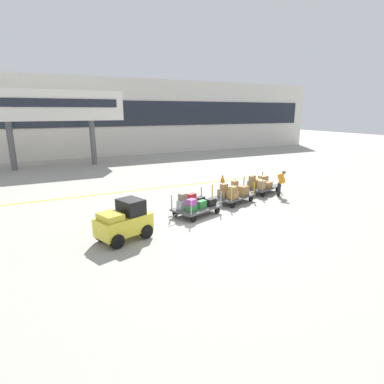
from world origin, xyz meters
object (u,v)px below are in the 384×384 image
Objects in this scene: baggage_cart_middle at (233,193)px; baggage_cart_tail at (261,184)px; baggage_handler at (281,182)px; safety_cone_near at (223,178)px; baggage_tug at (124,221)px; baggage_cart_lead at (195,205)px.

baggage_cart_tail is (2.77, 1.07, -0.02)m from baggage_cart_middle.
baggage_cart_middle is at bearing 178.03° from baggage_handler.
baggage_cart_tail is 5.58× the size of safety_cone_near.
baggage_tug is at bearing -141.53° from safety_cone_near.
baggage_cart_lead is 6.23m from baggage_handler.
baggage_cart_middle is (2.88, 1.00, 0.02)m from baggage_cart_lead.
baggage_cart_tail is (5.64, 2.07, 0.01)m from baggage_cart_lead.
baggage_tug is 11.54m from safety_cone_near.
baggage_cart_tail reaches higher than safety_cone_near.
baggage_tug is 4.10m from baggage_cart_lead.
baggage_tug reaches higher than baggage_handler.
safety_cone_near is at bearing 97.05° from baggage_cart_tail.
baggage_cart_middle reaches higher than safety_cone_near.
safety_cone_near is (9.03, 7.17, -0.48)m from baggage_tug.
baggage_cart_tail is 1.96× the size of baggage_handler.
baggage_cart_lead reaches higher than baggage_cart_middle.
baggage_tug reaches higher than safety_cone_near.
baggage_cart_lead is 1.00× the size of baggage_cart_middle.
baggage_cart_lead is at bearing -160.92° from baggage_cart_middle.
baggage_handler reaches higher than baggage_cart_middle.
baggage_tug reaches higher than baggage_cart_lead.
baggage_handler is at bearing -66.58° from baggage_cart_tail.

